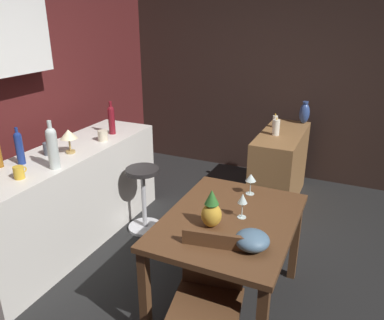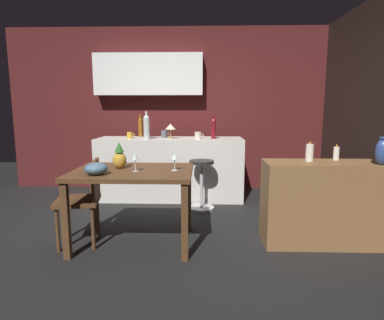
% 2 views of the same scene
% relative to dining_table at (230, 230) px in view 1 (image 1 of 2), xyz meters
% --- Properties ---
extents(ground_plane, '(9.00, 9.00, 0.00)m').
position_rel_dining_table_xyz_m(ground_plane, '(0.12, 0.24, -0.64)').
color(ground_plane, black).
extents(wall_side_right, '(0.10, 4.40, 2.60)m').
position_rel_dining_table_xyz_m(wall_side_right, '(2.67, 0.54, 0.66)').
color(wall_side_right, '#33231E').
rests_on(wall_side_right, ground_plane).
extents(dining_table, '(1.15, 0.86, 0.74)m').
position_rel_dining_table_xyz_m(dining_table, '(0.00, 0.00, 0.00)').
color(dining_table, '#56351E').
rests_on(dining_table, ground_plane).
extents(kitchen_counter, '(2.10, 0.60, 0.90)m').
position_rel_dining_table_xyz_m(kitchen_counter, '(0.20, 1.63, -0.19)').
color(kitchen_counter, silver).
rests_on(kitchen_counter, ground_plane).
extents(sideboard_cabinet, '(1.10, 0.44, 0.82)m').
position_rel_dining_table_xyz_m(sideboard_cabinet, '(1.83, 0.04, -0.23)').
color(sideboard_cabinet, olive).
rests_on(sideboard_cabinet, ground_plane).
extents(chair_near_window, '(0.46, 0.46, 0.84)m').
position_rel_dining_table_xyz_m(chair_near_window, '(-0.48, -0.04, -0.18)').
color(chair_near_window, '#56351E').
rests_on(chair_near_window, ground_plane).
extents(bar_stool, '(0.34, 0.34, 0.66)m').
position_rel_dining_table_xyz_m(bar_stool, '(0.67, 1.11, -0.29)').
color(bar_stool, '#262323').
rests_on(bar_stool, ground_plane).
extents(wine_glass_left, '(0.08, 0.08, 0.17)m').
position_rel_dining_table_xyz_m(wine_glass_left, '(0.41, -0.02, 0.23)').
color(wine_glass_left, silver).
rests_on(wine_glass_left, dining_table).
extents(wine_glass_right, '(0.07, 0.07, 0.18)m').
position_rel_dining_table_xyz_m(wine_glass_right, '(0.04, -0.07, 0.23)').
color(wine_glass_right, silver).
rests_on(wine_glass_right, dining_table).
extents(pineapple_centerpiece, '(0.13, 0.13, 0.26)m').
position_rel_dining_table_xyz_m(pineapple_centerpiece, '(-0.15, 0.08, 0.21)').
color(pineapple_centerpiece, gold).
rests_on(pineapple_centerpiece, dining_table).
extents(fruit_bowl, '(0.21, 0.21, 0.11)m').
position_rel_dining_table_xyz_m(fruit_bowl, '(-0.28, -0.23, 0.15)').
color(fruit_bowl, slate).
rests_on(fruit_bowl, dining_table).
extents(wine_bottle_cobalt, '(0.06, 0.06, 0.31)m').
position_rel_dining_table_xyz_m(wine_bottle_cobalt, '(-0.14, 1.74, 0.40)').
color(wine_bottle_cobalt, navy).
rests_on(wine_bottle_cobalt, kitchen_counter).
extents(wine_bottle_ruby, '(0.07, 0.07, 0.33)m').
position_rel_dining_table_xyz_m(wine_bottle_ruby, '(0.83, 1.54, 0.41)').
color(wine_bottle_ruby, maroon).
rests_on(wine_bottle_ruby, kitchen_counter).
extents(wine_bottle_clear, '(0.08, 0.08, 0.39)m').
position_rel_dining_table_xyz_m(wine_bottle_clear, '(-0.10, 1.43, 0.44)').
color(wine_bottle_clear, silver).
rests_on(wine_bottle_clear, kitchen_counter).
extents(cup_slate, '(0.12, 0.08, 0.11)m').
position_rel_dining_table_xyz_m(cup_slate, '(0.11, 1.69, 0.31)').
color(cup_slate, '#515660').
rests_on(cup_slate, kitchen_counter).
extents(cup_mustard, '(0.11, 0.08, 0.09)m').
position_rel_dining_table_xyz_m(cup_mustard, '(-0.36, 1.52, 0.30)').
color(cup_mustard, gold).
rests_on(cup_mustard, kitchen_counter).
extents(cup_cream, '(0.13, 0.09, 0.10)m').
position_rel_dining_table_xyz_m(cup_cream, '(0.61, 1.50, 0.31)').
color(cup_cream, beige).
rests_on(cup_cream, kitchen_counter).
extents(counter_lamp, '(0.15, 0.15, 0.21)m').
position_rel_dining_table_xyz_m(counter_lamp, '(0.22, 1.55, 0.42)').
color(counter_lamp, '#A58447').
rests_on(counter_lamp, kitchen_counter).
extents(pillar_candle_tall, '(0.06, 0.06, 0.16)m').
position_rel_dining_table_xyz_m(pillar_candle_tall, '(2.01, 0.17, 0.24)').
color(pillar_candle_tall, white).
rests_on(pillar_candle_tall, sideboard_cabinet).
extents(pillar_candle_short, '(0.07, 0.07, 0.19)m').
position_rel_dining_table_xyz_m(pillar_candle_short, '(1.72, 0.09, 0.26)').
color(pillar_candle_short, white).
rests_on(pillar_candle_short, sideboard_cabinet).
extents(vase_ceramic_blue, '(0.12, 0.12, 0.26)m').
position_rel_dining_table_xyz_m(vase_ceramic_blue, '(2.31, -0.10, 0.30)').
color(vase_ceramic_blue, '#334C8C').
rests_on(vase_ceramic_blue, sideboard_cabinet).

